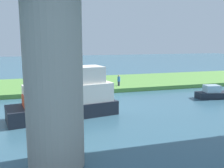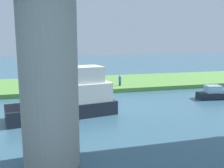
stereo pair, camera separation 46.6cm
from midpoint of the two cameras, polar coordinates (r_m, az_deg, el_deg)
The scene contains 7 objects.
ground_plane at distance 29.93m, azimuth -4.19°, elevation -2.28°, with size 160.00×160.00×0.00m, color #386075.
grassy_bank at distance 35.66m, azimuth -6.27°, elevation 0.03°, with size 80.00×12.00×0.50m, color #5B9342.
bridge_pylon at distance 12.47m, azimuth -13.99°, elevation 1.18°, with size 2.77×2.77×8.82m, color #9E998E.
person_on_bank at distance 32.47m, azimuth 1.13°, elevation 0.84°, with size 0.40×0.40×1.39m.
mooring_post at distance 29.64m, azimuth -10.66°, elevation -0.72°, with size 0.20×0.20×0.85m, color brown.
houseboat_blue at distance 21.22m, azimuth -10.72°, elevation -2.83°, with size 9.13×4.42×4.47m.
motorboat_white at distance 29.84m, azimuth 21.70°, elevation -1.98°, with size 4.51×2.17×1.44m.
Camera 1 is at (6.47, 28.54, 6.19)m, focal length 40.79 mm.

